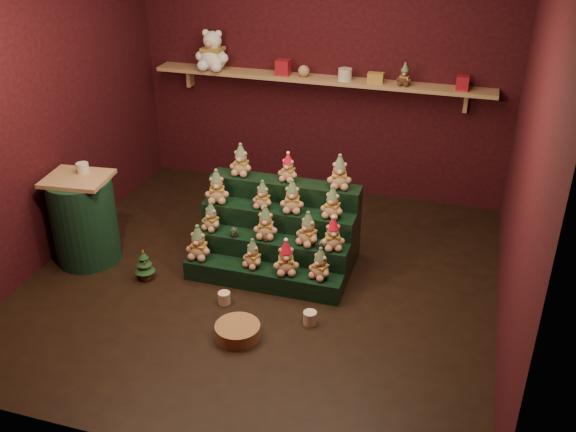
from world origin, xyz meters
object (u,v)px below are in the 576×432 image
(snow_globe_a, at_px, (234,232))
(snow_globe_c, at_px, (321,245))
(mini_christmas_tree, at_px, (144,264))
(mug_right, at_px, (310,318))
(mug_left, at_px, (224,298))
(riser_tier_front, at_px, (263,277))
(white_bear, at_px, (213,45))
(wicker_basket, at_px, (238,331))
(snow_globe_b, at_px, (265,237))
(brown_bear, at_px, (405,75))
(side_table, at_px, (84,219))

(snow_globe_a, relative_size, snow_globe_c, 1.07)
(snow_globe_a, height_order, mini_christmas_tree, snow_globe_a)
(mini_christmas_tree, bearing_deg, snow_globe_a, 26.01)
(mini_christmas_tree, height_order, mug_right, mini_christmas_tree)
(snow_globe_c, xyz_separation_m, mug_left, (-0.70, -0.49, -0.35))
(riser_tier_front, height_order, mug_left, riser_tier_front)
(mug_left, relative_size, white_bear, 0.19)
(snow_globe_a, relative_size, wicker_basket, 0.26)
(wicker_basket, bearing_deg, snow_globe_b, 94.36)
(snow_globe_a, height_order, wicker_basket, snow_globe_a)
(white_bear, height_order, brown_bear, white_bear)
(side_table, relative_size, wicker_basket, 2.37)
(snow_globe_b, distance_m, mini_christmas_tree, 1.10)
(wicker_basket, bearing_deg, mini_christmas_tree, 153.84)
(snow_globe_a, relative_size, white_bear, 0.17)
(riser_tier_front, bearing_deg, mug_right, -36.42)
(mug_left, xyz_separation_m, mug_right, (0.76, -0.06, 0.00))
(riser_tier_front, bearing_deg, snow_globe_c, 18.74)
(white_bear, bearing_deg, side_table, -101.75)
(white_bear, bearing_deg, brown_bear, 2.48)
(mug_left, bearing_deg, snow_globe_a, 100.27)
(snow_globe_c, height_order, wicker_basket, snow_globe_c)
(mini_christmas_tree, distance_m, white_bear, 2.57)
(snow_globe_c, relative_size, wicker_basket, 0.24)
(riser_tier_front, bearing_deg, brown_bear, 66.35)
(riser_tier_front, xyz_separation_m, mug_right, (0.53, -0.39, -0.04))
(side_table, distance_m, wicker_basket, 1.90)
(snow_globe_c, relative_size, side_table, 0.10)
(brown_bear, bearing_deg, riser_tier_front, -110.28)
(riser_tier_front, relative_size, mug_right, 12.89)
(snow_globe_c, xyz_separation_m, mini_christmas_tree, (-1.51, -0.35, -0.26))
(brown_bear, bearing_deg, mug_left, -111.93)
(mini_christmas_tree, bearing_deg, brown_bear, 48.50)
(riser_tier_front, height_order, side_table, side_table)
(mini_christmas_tree, bearing_deg, snow_globe_b, 19.19)
(mug_left, distance_m, brown_bear, 2.86)
(brown_bear, bearing_deg, white_bear, -176.63)
(snow_globe_b, xyz_separation_m, wicker_basket, (0.07, -0.88, -0.34))
(snow_globe_a, relative_size, brown_bear, 0.43)
(snow_globe_b, relative_size, mug_right, 0.70)
(side_table, bearing_deg, snow_globe_c, -1.07)
(side_table, height_order, wicker_basket, side_table)
(side_table, bearing_deg, riser_tier_front, -5.05)
(mug_right, distance_m, wicker_basket, 0.59)
(snow_globe_b, xyz_separation_m, white_bear, (-1.17, 1.78, 1.19))
(snow_globe_c, height_order, side_table, side_table)
(snow_globe_b, xyz_separation_m, brown_bear, (0.87, 1.78, 1.03))
(snow_globe_a, height_order, snow_globe_b, snow_globe_a)
(side_table, bearing_deg, mini_christmas_tree, -19.62)
(snow_globe_c, height_order, mug_left, snow_globe_c)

